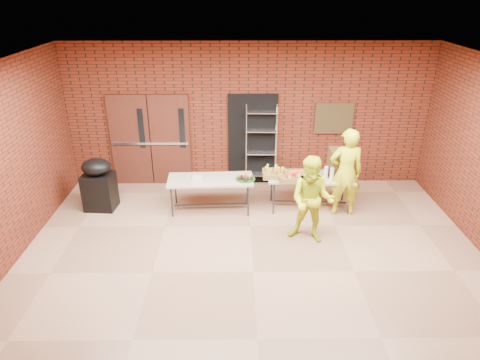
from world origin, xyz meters
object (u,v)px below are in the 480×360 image
table_right (311,179)px  volunteer_woman (346,173)px  volunteer_man (312,200)px  wire_rack (261,146)px  covered_grill (99,184)px  table_left (210,182)px  coffee_dispenser (339,162)px

table_right → volunteer_woman: size_ratio=0.98×
volunteer_woman → volunteer_man: (-0.82, -0.98, -0.09)m
table_right → volunteer_woman: bearing=-19.7°
wire_rack → covered_grill: size_ratio=1.72×
volunteer_man → table_right: bearing=102.1°
wire_rack → covered_grill: (-3.37, -1.10, -0.40)m
table_left → volunteer_woman: 2.69m
covered_grill → volunteer_woman: volunteer_woman is taller
table_right → table_left: bearing=-174.1°
volunteer_man → table_left: bearing=169.0°
volunteer_man → coffee_dispenser: bearing=80.8°
wire_rack → volunteer_woman: 2.09m
table_right → volunteer_man: size_ratio=1.09×
covered_grill → coffee_dispenser: bearing=5.7°
volunteer_man → covered_grill: bearing=-176.0°
wire_rack → table_left: (-1.09, -1.20, -0.30)m
table_right → volunteer_man: volunteer_man is taller
table_left → volunteer_woman: (2.67, -0.17, 0.26)m
coffee_dispenser → volunteer_woman: size_ratio=0.31×
table_left → coffee_dispenser: 2.64m
covered_grill → volunteer_man: (4.14, -1.25, 0.26)m
wire_rack → table_left: bearing=-130.1°
wire_rack → volunteer_man: bearing=-70.0°
table_left → table_right: bearing=0.4°
wire_rack → coffee_dispenser: wire_rack is taller
wire_rack → covered_grill: wire_rack is taller
table_right → volunteer_woman: volunteer_woman is taller
wire_rack → coffee_dispenser: bearing=-32.0°
table_left → coffee_dispenser: bearing=1.5°
table_left → volunteer_man: volunteer_man is taller
table_right → coffee_dispenser: (0.57, 0.08, 0.34)m
coffee_dispenser → volunteer_man: volunteer_man is taller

